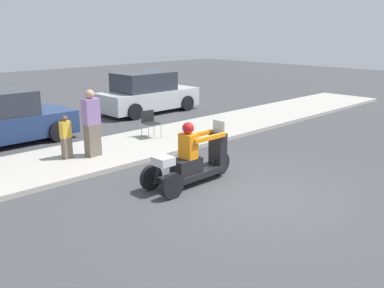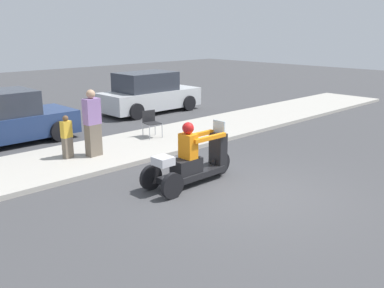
{
  "view_description": "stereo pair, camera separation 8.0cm",
  "coord_description": "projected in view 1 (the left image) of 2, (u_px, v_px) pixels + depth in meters",
  "views": [
    {
      "loc": [
        -6.77,
        -5.27,
        3.4
      ],
      "look_at": [
        -0.41,
        1.26,
        0.93
      ],
      "focal_mm": 40.0,
      "sensor_mm": 36.0,
      "label": 1
    },
    {
      "loc": [
        -6.72,
        -5.32,
        3.4
      ],
      "look_at": [
        -0.41,
        1.26,
        0.93
      ],
      "focal_mm": 40.0,
      "sensor_mm": 36.0,
      "label": 2
    }
  ],
  "objects": [
    {
      "name": "sidewalk_strip",
      "position": [
        121.0,
        149.0,
        12.26
      ],
      "size": [
        28.0,
        2.8,
        0.12
      ],
      "color": "#B2ADA3",
      "rests_on": "ground"
    },
    {
      "name": "motorcycle_trike",
      "position": [
        193.0,
        162.0,
        9.57
      ],
      "size": [
        2.4,
        0.8,
        1.44
      ],
      "color": "black",
      "rests_on": "ground"
    },
    {
      "name": "ground_plane",
      "position": [
        247.0,
        194.0,
        9.09
      ],
      "size": [
        60.0,
        60.0,
        0.0
      ],
      "primitive_type": "plane",
      "color": "#424244"
    },
    {
      "name": "parked_car_lot_left",
      "position": [
        147.0,
        94.0,
        17.76
      ],
      "size": [
        4.27,
        1.96,
        1.68
      ],
      "color": "silver",
      "rests_on": "ground"
    },
    {
      "name": "spectator_far_back",
      "position": [
        66.0,
        138.0,
        11.04
      ],
      "size": [
        0.29,
        0.2,
        1.13
      ],
      "color": "#726656",
      "rests_on": "sidewalk_strip"
    },
    {
      "name": "folding_chair_set_back",
      "position": [
        150.0,
        121.0,
        13.28
      ],
      "size": [
        0.53,
        0.53,
        0.82
      ],
      "color": "#A5A8AD",
      "rests_on": "sidewalk_strip"
    },
    {
      "name": "spectator_near_curb",
      "position": [
        92.0,
        124.0,
        11.18
      ],
      "size": [
        0.44,
        0.29,
        1.77
      ],
      "color": "#726656",
      "rests_on": "sidewalk_strip"
    }
  ]
}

